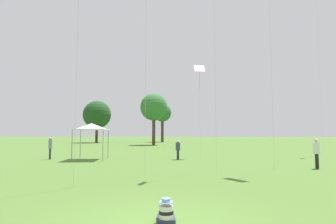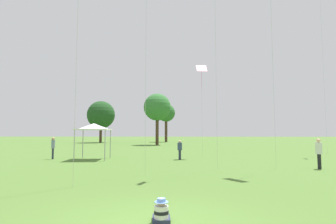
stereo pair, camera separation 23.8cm
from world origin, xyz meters
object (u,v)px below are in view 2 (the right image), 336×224
(seated_toddler, at_px, (161,212))
(kite_0, at_px, (201,71))
(person_standing_1, at_px, (319,151))
(person_standing_3, at_px, (180,148))
(canopy_tent, at_px, (94,127))
(distant_tree_2, at_px, (101,115))
(person_standing_0, at_px, (53,146))
(distant_tree_0, at_px, (166,113))
(distant_tree_1, at_px, (157,107))

(seated_toddler, distance_m, kite_0, 19.27)
(person_standing_1, distance_m, person_standing_3, 10.00)
(person_standing_3, bearing_deg, seated_toddler, 157.09)
(canopy_tent, distance_m, distant_tree_2, 39.46)
(person_standing_0, distance_m, distant_tree_0, 43.76)
(seated_toddler, relative_size, distant_tree_0, 0.06)
(person_standing_3, bearing_deg, person_standing_1, -142.29)
(person_standing_0, bearing_deg, distant_tree_1, -48.70)
(kite_0, height_order, distant_tree_0, distant_tree_0)
(person_standing_3, height_order, canopy_tent, canopy_tent)
(seated_toddler, height_order, canopy_tent, canopy_tent)
(seated_toddler, relative_size, distant_tree_1, 0.06)
(person_standing_1, xyz_separation_m, distant_tree_1, (-12.66, 31.69, 5.82))
(seated_toddler, bearing_deg, canopy_tent, 109.58)
(person_standing_0, height_order, distant_tree_0, distant_tree_0)
(person_standing_0, height_order, distant_tree_1, distant_tree_1)
(canopy_tent, bearing_deg, person_standing_3, 1.33)
(distant_tree_0, height_order, distant_tree_1, distant_tree_1)
(person_standing_1, bearing_deg, distant_tree_2, -16.58)
(person_standing_3, bearing_deg, person_standing_0, 69.28)
(seated_toddler, xyz_separation_m, person_standing_1, (9.04, 9.95, 0.87))
(person_standing_3, distance_m, distant_tree_2, 42.05)
(kite_0, bearing_deg, person_standing_3, -92.68)
(person_standing_0, bearing_deg, distant_tree_0, -44.68)
(canopy_tent, bearing_deg, person_standing_0, 178.24)
(person_standing_0, bearing_deg, person_standing_1, -139.80)
(distant_tree_1, distance_m, distant_tree_2, 17.81)
(person_standing_1, bearing_deg, person_standing_3, 10.31)
(person_standing_0, relative_size, distant_tree_1, 0.19)
(canopy_tent, xyz_separation_m, distant_tree_1, (3.08, 26.67, 4.23))
(kite_0, relative_size, distant_tree_0, 0.91)
(distant_tree_1, xyz_separation_m, distant_tree_2, (-13.92, 11.09, -0.59))
(person_standing_3, bearing_deg, canopy_tent, 70.29)
(person_standing_1, xyz_separation_m, canopy_tent, (-15.74, 5.02, 1.59))
(person_standing_1, relative_size, canopy_tent, 0.62)
(distant_tree_1, height_order, distant_tree_2, distant_tree_2)
(distant_tree_1, relative_size, distant_tree_2, 1.00)
(person_standing_0, height_order, person_standing_1, person_standing_1)
(distant_tree_2, bearing_deg, canopy_tent, -73.98)
(person_standing_3, distance_m, canopy_tent, 7.41)
(canopy_tent, relative_size, distant_tree_2, 0.31)
(distant_tree_2, bearing_deg, distant_tree_1, -38.55)
(person_standing_0, xyz_separation_m, distant_tree_1, (6.55, 26.57, 5.79))
(canopy_tent, relative_size, distant_tree_1, 0.32)
(distant_tree_0, bearing_deg, distant_tree_2, -161.07)
(seated_toddler, distance_m, canopy_tent, 16.58)
(person_standing_0, bearing_deg, distant_tree_2, -23.78)
(canopy_tent, bearing_deg, seated_toddler, -65.89)
(distant_tree_2, bearing_deg, person_standing_3, -64.37)
(canopy_tent, height_order, distant_tree_2, distant_tree_2)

